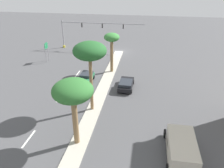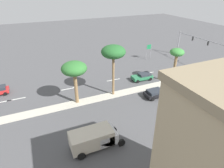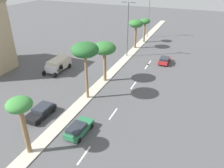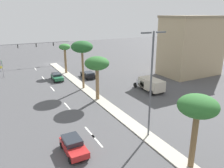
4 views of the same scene
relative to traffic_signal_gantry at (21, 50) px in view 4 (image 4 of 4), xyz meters
The scene contains 20 objects.
ground_plane 34.15m from the traffic_signal_gantry, 103.11° to the left, with size 160.00×160.00×0.00m, color #4C4C4F.
median_curb 43.06m from the traffic_signal_gantry, 100.33° to the left, with size 1.80×82.46×0.12m, color #B7B2A3.
lane_stripe_inboard 6.87m from the traffic_signal_gantry, 115.56° to the left, with size 0.20×2.80×0.01m, color silver.
lane_stripe_mid 14.92m from the traffic_signal_gantry, 99.49° to the left, with size 0.20×2.80×0.01m, color silver.
lane_stripe_front 22.79m from the traffic_signal_gantry, 96.05° to the left, with size 0.20×2.80×0.01m, color silver.
lane_stripe_far 31.52m from the traffic_signal_gantry, 94.34° to the left, with size 0.20×2.80×0.01m, color silver.
lane_stripe_near 40.14m from the traffic_signal_gantry, 93.39° to the left, with size 0.20×2.80×0.01m, color silver.
lane_stripe_rear 42.24m from the traffic_signal_gantry, 93.22° to the left, with size 0.20×2.80×0.01m, color silver.
traffic_signal_gantry is the anchor object (origin of this frame).
directional_road_sign 10.70m from the traffic_signal_gantry, 61.67° to the left, with size 0.10×1.32×3.68m.
commercial_building 41.51m from the traffic_signal_gantry, 140.81° to the left, with size 12.80×8.17×12.77m.
palm_tree_rear 14.74m from the traffic_signal_gantry, 122.77° to the left, with size 2.54×2.54×6.63m.
palm_tree_mid 25.96m from the traffic_signal_gantry, 106.92° to the left, with size 3.80×3.80×8.55m.
palm_tree_far 31.84m from the traffic_signal_gantry, 103.58° to the left, with size 3.78×3.78×6.84m.
palm_tree_inboard 50.48m from the traffic_signal_gantry, 99.08° to the left, with size 3.36×3.36×6.74m.
street_lamp_center 44.46m from the traffic_signal_gantry, 100.24° to the left, with size 2.90×0.24×11.40m.
sedan_green_trailing 17.93m from the traffic_signal_gantry, 105.20° to the left, with size 2.10×4.12×1.34m.
sedan_black_left 21.57m from the traffic_signal_gantry, 121.18° to the left, with size 2.16×4.44×1.29m.
sedan_red_right 42.89m from the traffic_signal_gantry, 89.29° to the left, with size 1.95×4.00×1.43m.
box_truck 35.98m from the traffic_signal_gantry, 119.01° to the left, with size 2.63×6.10×2.29m.
Camera 4 is at (13.78, 60.38, 13.11)m, focal length 35.72 mm.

